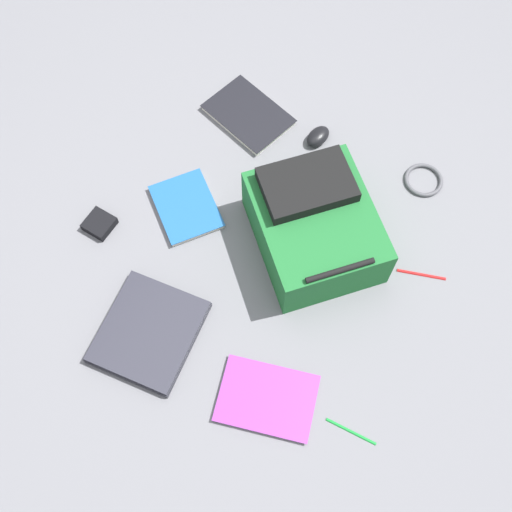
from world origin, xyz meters
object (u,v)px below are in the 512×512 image
(book_comic, at_px, (248,115))
(pen_black, at_px, (351,431))
(book_blue, at_px, (186,207))
(backpack, at_px, (314,225))
(earbud_pouch, at_px, (99,224))
(laptop, at_px, (149,332))
(book_manual, at_px, (267,399))
(pen_blue, at_px, (422,274))
(cable_coil, at_px, (424,180))
(computer_mouse, at_px, (318,136))

(book_comic, xyz_separation_m, pen_black, (-0.77, -0.77, -0.01))
(book_blue, bearing_deg, pen_black, -115.42)
(backpack, height_order, book_blue, backpack)
(backpack, bearing_deg, pen_black, -141.81)
(pen_black, bearing_deg, earbud_pouch, 79.71)
(laptop, bearing_deg, earbud_pouch, 56.92)
(book_manual, height_order, earbud_pouch, earbud_pouch)
(book_blue, bearing_deg, book_comic, 1.44)
(laptop, height_order, book_manual, laptop)
(laptop, bearing_deg, book_comic, 9.78)
(book_manual, relative_size, earbud_pouch, 3.71)
(backpack, height_order, pen_blue, backpack)
(book_manual, bearing_deg, pen_blue, -21.41)
(book_comic, distance_m, pen_blue, 0.79)
(pen_blue, bearing_deg, cable_coil, 22.64)
(book_manual, xyz_separation_m, cable_coil, (0.87, -0.09, -0.00))
(backpack, height_order, laptop, backpack)
(book_comic, relative_size, cable_coil, 2.53)
(backpack, xyz_separation_m, laptop, (-0.51, 0.27, -0.08))
(computer_mouse, bearing_deg, earbud_pouch, -113.92)
(cable_coil, bearing_deg, earbud_pouch, 128.96)
(backpack, distance_m, cable_coil, 0.44)
(computer_mouse, xyz_separation_m, pen_blue, (-0.28, -0.50, -0.02))
(computer_mouse, height_order, cable_coil, computer_mouse)
(earbud_pouch, bearing_deg, laptop, -123.08)
(backpack, height_order, book_comic, backpack)
(earbud_pouch, bearing_deg, book_comic, -17.82)
(book_manual, distance_m, computer_mouse, 0.89)
(laptop, relative_size, book_comic, 1.04)
(backpack, relative_size, pen_blue, 3.52)
(laptop, xyz_separation_m, pen_black, (0.04, -0.63, -0.01))
(pen_blue, xyz_separation_m, earbud_pouch, (-0.35, 0.95, 0.01))
(computer_mouse, bearing_deg, pen_black, -45.88)
(book_blue, xyz_separation_m, pen_blue, (0.16, -0.74, -0.01))
(laptop, relative_size, pen_black, 2.24)
(book_blue, height_order, pen_black, book_blue)
(backpack, height_order, book_manual, backpack)
(book_blue, bearing_deg, laptop, -162.17)
(book_manual, relative_size, cable_coil, 2.46)
(laptop, relative_size, earbud_pouch, 3.96)
(pen_blue, bearing_deg, backpack, 99.74)
(cable_coil, xyz_separation_m, earbud_pouch, (-0.66, 0.82, 0.01))
(book_comic, xyz_separation_m, computer_mouse, (0.03, -0.25, 0.01))
(book_comic, xyz_separation_m, earbud_pouch, (-0.60, 0.19, 0.00))
(cable_coil, bearing_deg, book_manual, 173.99)
(book_manual, bearing_deg, book_comic, 33.27)
(computer_mouse, bearing_deg, laptop, -86.28)
(pen_blue, bearing_deg, laptop, 132.80)
(book_blue, relative_size, computer_mouse, 3.11)
(cable_coil, bearing_deg, pen_black, -169.77)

